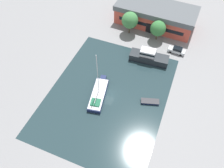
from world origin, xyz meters
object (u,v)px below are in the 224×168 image
(warehouse_building, at_px, (156,15))
(motor_cruiser, at_px, (149,57))
(sailboat_moored, at_px, (99,94))
(quay_tree_by_water, at_px, (158,29))
(quay_tree_near_building, at_px, (130,20))
(small_dinghy, at_px, (150,102))
(parked_car, at_px, (177,50))

(warehouse_building, height_order, motor_cruiser, warehouse_building)
(motor_cruiser, bearing_deg, sailboat_moored, 150.28)
(quay_tree_by_water, distance_m, sailboat_moored, 26.75)
(quay_tree_by_water, bearing_deg, sailboat_moored, -106.42)
(quay_tree_by_water, xyz_separation_m, sailboat_moored, (-7.51, -25.47, -3.26))
(sailboat_moored, xyz_separation_m, motor_cruiser, (7.76, 15.99, 0.71))
(quay_tree_near_building, bearing_deg, small_dinghy, -60.08)
(quay_tree_by_water, distance_m, parked_car, 8.21)
(motor_cruiser, height_order, small_dinghy, motor_cruiser)
(quay_tree_near_building, xyz_separation_m, small_dinghy, (13.03, -22.64, -4.15))
(quay_tree_by_water, xyz_separation_m, motor_cruiser, (0.25, -9.47, -2.55))
(quay_tree_by_water, distance_m, small_dinghy, 23.43)
(quay_tree_near_building, distance_m, sailboat_moored, 25.70)
(sailboat_moored, bearing_deg, quay_tree_by_water, 63.03)
(parked_car, height_order, sailboat_moored, sailboat_moored)
(sailboat_moored, relative_size, motor_cruiser, 1.21)
(warehouse_building, height_order, quay_tree_by_water, quay_tree_by_water)
(quay_tree_by_water, height_order, parked_car, quay_tree_by_water)
(parked_car, bearing_deg, warehouse_building, 44.42)
(parked_car, relative_size, sailboat_moored, 0.37)
(quay_tree_by_water, bearing_deg, quay_tree_near_building, -179.49)
(warehouse_building, height_order, quay_tree_near_building, quay_tree_near_building)
(quay_tree_by_water, height_order, sailboat_moored, sailboat_moored)
(warehouse_building, bearing_deg, small_dinghy, -74.42)
(quay_tree_near_building, relative_size, quay_tree_by_water, 1.13)
(small_dinghy, bearing_deg, parked_car, 156.31)
(parked_car, relative_size, motor_cruiser, 0.45)
(quay_tree_near_building, bearing_deg, parked_car, -12.48)
(quay_tree_near_building, height_order, quay_tree_by_water, quay_tree_near_building)
(quay_tree_by_water, height_order, motor_cruiser, quay_tree_by_water)
(warehouse_building, xyz_separation_m, quay_tree_by_water, (2.58, -7.40, 0.81))
(motor_cruiser, distance_m, small_dinghy, 13.94)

